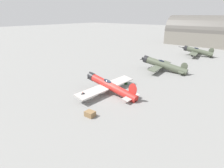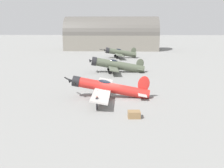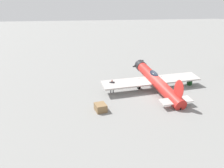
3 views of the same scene
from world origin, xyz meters
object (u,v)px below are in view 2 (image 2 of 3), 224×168
object	(u,v)px
airplane_far_line	(120,53)
equipment_crate	(134,114)
airplane_foreground	(108,88)
fuel_drum	(106,85)
ground_crew_mechanic	(97,101)
airplane_mid_apron	(116,65)

from	to	relation	value
airplane_far_line	equipment_crate	world-z (taller)	airplane_far_line
airplane_foreground	equipment_crate	world-z (taller)	airplane_foreground
airplane_foreground	fuel_drum	xyz separation A→B (m)	(0.51, -5.38, -0.88)
ground_crew_mechanic	airplane_mid_apron	bearing A→B (deg)	95.45
airplane_far_line	fuel_drum	bearing A→B (deg)	77.49
airplane_foreground	ground_crew_mechanic	xyz separation A→B (m)	(1.00, 5.03, -0.37)
airplane_far_line	equipment_crate	distance (m)	48.21
airplane_foreground	airplane_far_line	bearing A→B (deg)	-91.31
airplane_far_line	airplane_mid_apron	bearing A→B (deg)	79.05
airplane_foreground	fuel_drum	size ratio (longest dim) A/B	14.07
ground_crew_mechanic	equipment_crate	xyz separation A→B (m)	(-3.99, 2.46, -0.61)
fuel_drum	equipment_crate	bearing A→B (deg)	105.21
ground_crew_mechanic	equipment_crate	size ratio (longest dim) A/B	1.22
airplane_far_line	ground_crew_mechanic	size ratio (longest dim) A/B	7.25
airplane_mid_apron	fuel_drum	world-z (taller)	airplane_mid_apron
airplane_mid_apron	airplane_far_line	bearing A→B (deg)	-96.93
ground_crew_mechanic	fuel_drum	world-z (taller)	ground_crew_mechanic
airplane_far_line	ground_crew_mechanic	xyz separation A→B (m)	(2.55, 45.72, -0.59)
equipment_crate	fuel_drum	xyz separation A→B (m)	(3.50, -12.87, 0.09)
airplane_far_line	fuel_drum	world-z (taller)	airplane_far_line
airplane_mid_apron	airplane_far_line	distance (m)	22.55
airplane_foreground	equipment_crate	distance (m)	8.12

